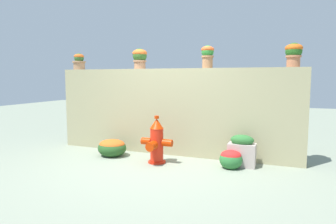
% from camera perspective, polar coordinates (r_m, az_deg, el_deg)
% --- Properties ---
extents(ground_plane, '(24.00, 24.00, 0.00)m').
position_cam_1_polar(ground_plane, '(5.16, -3.38, -10.29)').
color(ground_plane, gray).
extents(stone_wall, '(4.82, 0.28, 1.65)m').
position_cam_1_polar(stone_wall, '(5.93, 0.74, 0.06)').
color(stone_wall, tan).
rests_on(stone_wall, ground).
extents(potted_plant_0, '(0.28, 0.28, 0.35)m').
position_cam_1_polar(potted_plant_0, '(6.95, -16.22, 9.09)').
color(potted_plant_0, tan).
rests_on(potted_plant_0, stone_wall).
extents(potted_plant_1, '(0.29, 0.29, 0.40)m').
position_cam_1_polar(potted_plant_1, '(6.22, -5.28, 10.17)').
color(potted_plant_1, '#B67B57').
rests_on(potted_plant_1, stone_wall).
extents(potted_plant_2, '(0.23, 0.23, 0.41)m').
position_cam_1_polar(potted_plant_2, '(5.68, 7.38, 10.57)').
color(potted_plant_2, '#AF764C').
rests_on(potted_plant_2, stone_wall).
extents(potted_plant_3, '(0.28, 0.28, 0.40)m').
position_cam_1_polar(potted_plant_3, '(5.54, 22.35, 10.19)').
color(potted_plant_3, '#BB704B').
rests_on(potted_plant_3, stone_wall).
extents(fire_hydrant, '(0.57, 0.46, 0.83)m').
position_cam_1_polar(fire_hydrant, '(5.34, -2.18, -5.61)').
color(fire_hydrant, red).
rests_on(fire_hydrant, ground).
extents(flower_bush_left, '(0.55, 0.50, 0.33)m').
position_cam_1_polar(flower_bush_left, '(5.94, -10.37, -6.41)').
color(flower_bush_left, '#295424').
rests_on(flower_bush_left, ground).
extents(flower_bush_right, '(0.37, 0.34, 0.32)m').
position_cam_1_polar(flower_bush_right, '(5.17, 11.62, -8.46)').
color(flower_bush_right, '#307537').
rests_on(flower_bush_right, ground).
extents(planter_box, '(0.45, 0.26, 0.54)m').
position_cam_1_polar(planter_box, '(5.31, 13.58, -7.10)').
color(planter_box, '#B2A099').
rests_on(planter_box, ground).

